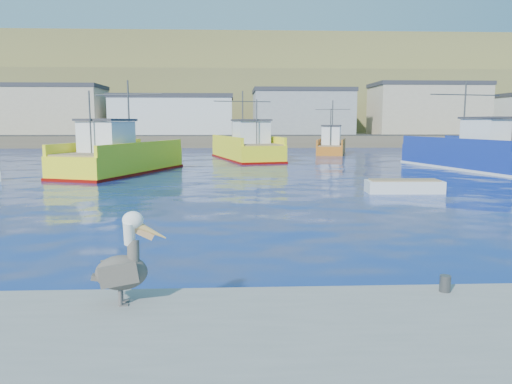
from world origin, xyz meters
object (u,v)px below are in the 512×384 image
boat_orange (331,145)px  skiff_mid (404,188)px  trawler_yellow_a (119,158)px  trawler_blue (476,154)px  pelican (124,265)px  skiff_far (419,158)px  trawler_yellow_b (247,148)px

boat_orange → skiff_mid: 30.88m
trawler_yellow_a → trawler_blue: trawler_blue is taller
boat_orange → pelican: (-12.81, -47.23, 0.19)m
boat_orange → skiff_far: size_ratio=1.66×
trawler_yellow_b → skiff_far: (15.74, -2.54, -0.76)m
skiff_mid → pelican: bearing=-122.5°
trawler_yellow_a → trawler_blue: 26.56m
trawler_blue → pelican: (-20.38, -29.11, 0.04)m
trawler_yellow_a → pelican: 27.57m
boat_orange → skiff_far: (6.07, -10.36, -0.68)m
skiff_far → boat_orange: bearing=120.4°
trawler_blue → trawler_yellow_a: bearing=-175.2°
trawler_yellow_b → trawler_blue: 20.08m
trawler_blue → boat_orange: bearing=112.7°
trawler_blue → pelican: trawler_blue is taller
trawler_yellow_b → pelican: 39.53m
trawler_yellow_a → boat_orange: 27.77m
boat_orange → trawler_blue: bearing=-67.3°
trawler_yellow_b → skiff_far: trawler_yellow_b is taller
trawler_yellow_b → boat_orange: (9.67, 7.82, -0.09)m
trawler_blue → pelican: bearing=-125.0°
trawler_yellow_a → skiff_far: bearing=21.8°
skiff_mid → skiff_far: size_ratio=0.80×
trawler_yellow_a → trawler_blue: (26.47, 2.23, 0.07)m
trawler_yellow_a → skiff_mid: trawler_yellow_a is taller
trawler_yellow_b → trawler_blue: (17.24, -10.30, 0.06)m
trawler_yellow_b → boat_orange: size_ratio=1.60×
trawler_yellow_b → boat_orange: bearing=38.9°
skiff_mid → skiff_far: skiff_far is taller
boat_orange → pelican: boat_orange is taller
trawler_blue → boat_orange: (-7.57, 18.11, -0.14)m
boat_orange → skiff_mid: boat_orange is taller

